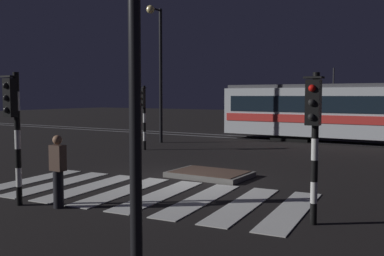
% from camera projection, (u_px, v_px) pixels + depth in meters
% --- Properties ---
extents(ground_plane, '(120.00, 120.00, 0.00)m').
position_uv_depth(ground_plane, '(186.00, 180.00, 13.66)').
color(ground_plane, black).
extents(rail_near, '(80.00, 0.12, 0.03)m').
position_uv_depth(rail_near, '(308.00, 142.00, 24.57)').
color(rail_near, '#59595E').
rests_on(rail_near, ground).
extents(rail_far, '(80.00, 0.12, 0.03)m').
position_uv_depth(rail_far, '(316.00, 140.00, 25.79)').
color(rail_far, '#59595E').
rests_on(rail_far, ground).
extents(crosswalk_zebra, '(9.12, 4.77, 0.02)m').
position_uv_depth(crosswalk_zebra, '(141.00, 193.00, 11.76)').
color(crosswalk_zebra, silver).
rests_on(crosswalk_zebra, ground).
extents(traffic_island, '(2.51, 1.71, 0.18)m').
position_uv_depth(traffic_island, '(210.00, 174.00, 14.17)').
color(traffic_island, slate).
rests_on(traffic_island, ground).
extents(traffic_light_corner_far_left, '(0.36, 0.42, 3.09)m').
position_uv_depth(traffic_light_corner_far_left, '(143.00, 108.00, 20.96)').
color(traffic_light_corner_far_left, black).
rests_on(traffic_light_corner_far_left, ground).
extents(traffic_light_corner_near_right, '(0.36, 0.42, 3.09)m').
position_uv_depth(traffic_light_corner_near_right, '(314.00, 125.00, 8.72)').
color(traffic_light_corner_near_right, black).
rests_on(traffic_light_corner_near_right, ground).
extents(traffic_light_kerb_mid_left, '(0.36, 0.42, 3.18)m').
position_uv_depth(traffic_light_kerb_mid_left, '(14.00, 118.00, 10.27)').
color(traffic_light_kerb_mid_left, black).
rests_on(traffic_light_kerb_mid_left, ground).
extents(street_lamp_trackside_left, '(0.44, 1.21, 7.39)m').
position_uv_depth(street_lamp_trackside_left, '(158.00, 58.00, 23.90)').
color(street_lamp_trackside_left, black).
rests_on(street_lamp_trackside_left, ground).
extents(tram, '(17.78, 2.58, 4.15)m').
position_uv_depth(tram, '(384.00, 112.00, 23.08)').
color(tram, silver).
rests_on(tram, ground).
extents(pedestrian_waiting_at_kerb, '(0.36, 0.24, 1.71)m').
position_uv_depth(pedestrian_waiting_at_kerb, '(58.00, 171.00, 10.20)').
color(pedestrian_waiting_at_kerb, black).
rests_on(pedestrian_waiting_at_kerb, ground).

